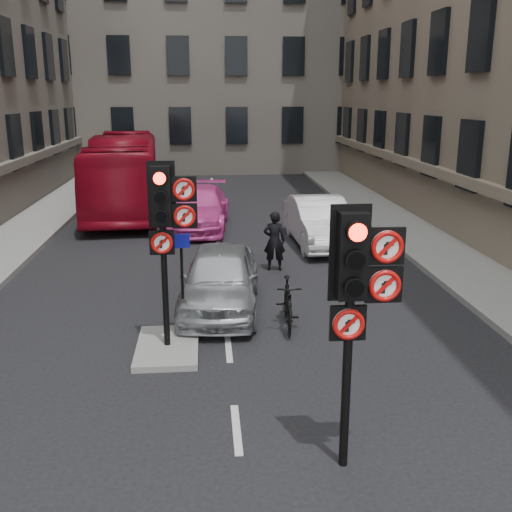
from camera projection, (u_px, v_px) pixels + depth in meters
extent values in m
cube|color=gray|center=(444.00, 248.00, 19.19)|extent=(3.00, 50.00, 0.16)
cube|color=gray|center=(168.00, 347.00, 11.78)|extent=(1.20, 2.00, 0.12)
cube|color=slate|center=(207.00, 16.00, 40.99)|extent=(30.00, 14.00, 20.00)
cylinder|color=black|center=(346.00, 384.00, 7.85)|extent=(0.12, 0.12, 2.40)
cube|color=black|center=(352.00, 256.00, 7.39)|extent=(0.36, 0.28, 1.10)
cube|color=black|center=(349.00, 253.00, 7.51)|extent=(0.52, 0.03, 1.25)
cylinder|color=#FF1407|center=(358.00, 233.00, 7.06)|extent=(0.22, 0.01, 0.22)
cylinder|color=black|center=(357.00, 261.00, 7.15)|extent=(0.22, 0.01, 0.22)
cylinder|color=black|center=(355.00, 289.00, 7.25)|extent=(0.22, 0.01, 0.22)
cube|color=black|center=(386.00, 246.00, 7.37)|extent=(0.47, 0.05, 0.47)
cylinder|color=white|center=(387.00, 247.00, 7.33)|extent=(0.41, 0.02, 0.41)
torus|color=#BF0C0A|center=(387.00, 247.00, 7.32)|extent=(0.41, 0.06, 0.41)
cube|color=#BF0C0A|center=(388.00, 247.00, 7.31)|extent=(0.25, 0.01, 0.25)
cube|color=black|center=(384.00, 285.00, 7.50)|extent=(0.47, 0.05, 0.47)
cylinder|color=white|center=(385.00, 286.00, 7.47)|extent=(0.41, 0.02, 0.41)
torus|color=#BF0C0A|center=(385.00, 286.00, 7.45)|extent=(0.41, 0.06, 0.41)
cube|color=#BF0C0A|center=(385.00, 286.00, 7.45)|extent=(0.25, 0.01, 0.25)
cube|color=black|center=(348.00, 323.00, 7.60)|extent=(0.47, 0.05, 0.47)
cylinder|color=white|center=(349.00, 324.00, 7.56)|extent=(0.41, 0.02, 0.41)
torus|color=#BF0C0A|center=(349.00, 325.00, 7.55)|extent=(0.41, 0.06, 0.41)
cube|color=#BF0C0A|center=(349.00, 325.00, 7.54)|extent=(0.25, 0.01, 0.25)
cylinder|color=black|center=(165.00, 286.00, 11.45)|extent=(0.12, 0.12, 2.40)
cube|color=black|center=(161.00, 196.00, 10.99)|extent=(0.36, 0.28, 1.10)
cube|color=black|center=(162.00, 195.00, 11.11)|extent=(0.52, 0.03, 1.25)
cylinder|color=#FF1407|center=(159.00, 179.00, 10.66)|extent=(0.22, 0.02, 0.22)
cylinder|color=black|center=(160.00, 198.00, 10.75)|extent=(0.22, 0.02, 0.22)
cylinder|color=black|center=(161.00, 217.00, 10.85)|extent=(0.22, 0.02, 0.22)
cube|color=black|center=(184.00, 189.00, 10.97)|extent=(0.47, 0.05, 0.47)
cylinder|color=white|center=(184.00, 189.00, 10.93)|extent=(0.41, 0.02, 0.41)
torus|color=#BF0C0A|center=(184.00, 190.00, 10.92)|extent=(0.41, 0.06, 0.41)
cube|color=#BF0C0A|center=(184.00, 190.00, 10.92)|extent=(0.25, 0.02, 0.25)
cube|color=black|center=(185.00, 216.00, 11.10)|extent=(0.47, 0.05, 0.47)
cylinder|color=white|center=(185.00, 216.00, 11.07)|extent=(0.41, 0.02, 0.41)
torus|color=#BF0C0A|center=(185.00, 216.00, 11.05)|extent=(0.41, 0.06, 0.41)
cube|color=#BF0C0A|center=(185.00, 216.00, 11.05)|extent=(0.25, 0.02, 0.25)
cube|color=black|center=(162.00, 242.00, 11.20)|extent=(0.47, 0.05, 0.47)
cylinder|color=white|center=(162.00, 243.00, 11.16)|extent=(0.41, 0.02, 0.41)
torus|color=#BF0C0A|center=(162.00, 243.00, 11.15)|extent=(0.41, 0.06, 0.41)
cube|color=#BF0C0A|center=(162.00, 243.00, 11.14)|extent=(0.25, 0.02, 0.25)
imported|color=#A2A5A9|center=(220.00, 278.00, 13.87)|extent=(2.16, 4.49, 1.48)
imported|color=silver|center=(319.00, 222.00, 19.81)|extent=(1.81, 4.80, 1.57)
imported|color=#E0419F|center=(199.00, 208.00, 22.26)|extent=(2.53, 5.37, 1.51)
imported|color=maroon|center=(124.00, 173.00, 25.63)|extent=(3.55, 11.61, 3.19)
imported|color=black|center=(288.00, 304.00, 12.82)|extent=(0.61, 1.79, 1.06)
imported|color=black|center=(274.00, 241.00, 16.91)|extent=(0.66, 0.47, 1.71)
cylinder|color=black|center=(182.00, 283.00, 12.25)|extent=(0.06, 0.06, 2.01)
cube|color=#0D1097|center=(181.00, 241.00, 11.96)|extent=(0.35, 0.10, 0.28)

